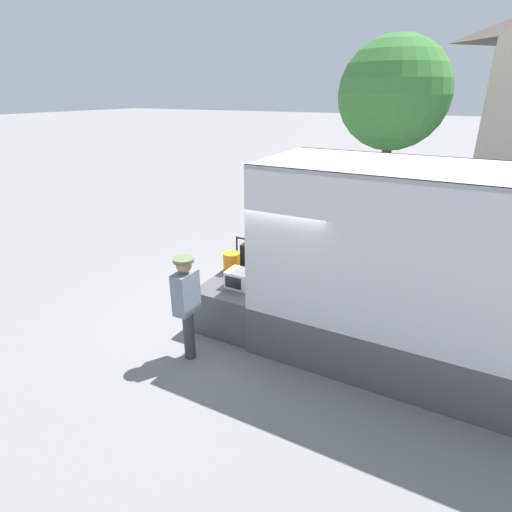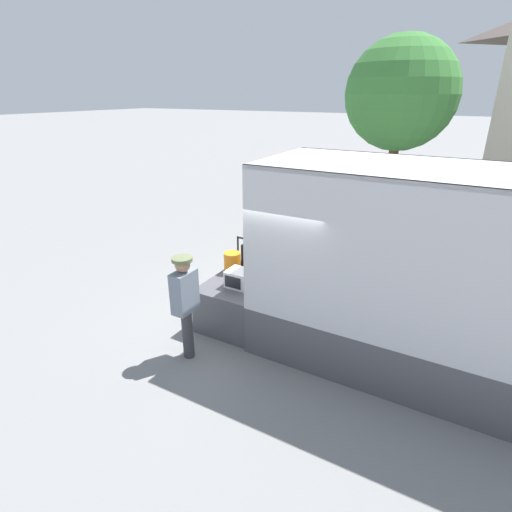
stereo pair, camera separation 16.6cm
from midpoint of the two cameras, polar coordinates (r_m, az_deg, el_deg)
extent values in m
plane|color=gray|center=(7.75, 1.83, -9.40)|extent=(160.00, 160.00, 0.00)
cube|color=#4C4C51|center=(6.98, 21.53, -11.03)|extent=(5.14, 2.13, 0.84)
cube|color=silver|center=(7.29, 24.37, 3.68)|extent=(5.14, 0.06, 2.30)
cube|color=silver|center=(5.33, 22.39, -2.48)|extent=(5.14, 0.06, 2.30)
cube|color=silver|center=(6.02, 25.19, 11.06)|extent=(5.14, 2.13, 0.06)
cylinder|color=#3370B2|center=(6.78, 19.94, -6.10)|extent=(0.26, 0.26, 0.32)
cube|color=#2D7F33|center=(6.23, 19.03, -9.01)|extent=(0.44, 0.32, 0.25)
cube|color=#B2A893|center=(7.10, 21.93, -5.31)|extent=(0.44, 0.32, 0.27)
cube|color=#4C4C51|center=(7.77, -1.89, -5.74)|extent=(1.13, 2.03, 0.84)
cube|color=white|center=(7.13, -2.81, -3.30)|extent=(0.50, 0.39, 0.31)
cube|color=black|center=(7.00, -3.99, -3.84)|extent=(0.32, 0.01, 0.21)
cube|color=black|center=(7.97, -0.53, 0.19)|extent=(0.53, 0.40, 0.46)
cylinder|color=slate|center=(7.87, 0.82, 0.07)|extent=(0.20, 0.22, 0.22)
cylinder|color=black|center=(7.90, -3.34, 0.62)|extent=(0.04, 0.04, 0.64)
cylinder|color=black|center=(7.61, 0.70, -0.20)|extent=(0.04, 0.04, 0.64)
cylinder|color=black|center=(8.27, -1.67, 1.68)|extent=(0.04, 0.04, 0.64)
cylinder|color=black|center=(8.00, 2.24, 0.94)|extent=(0.04, 0.04, 0.64)
cylinder|color=black|center=(7.64, -1.38, 2.30)|extent=(0.63, 0.04, 0.04)
cylinder|color=black|center=(8.03, 0.26, 3.31)|extent=(0.63, 0.04, 0.04)
cylinder|color=orange|center=(7.71, -4.12, -0.93)|extent=(0.32, 0.32, 0.39)
cylinder|color=#38383D|center=(6.71, -10.26, -11.01)|extent=(0.18, 0.18, 0.86)
cube|color=slate|center=(6.32, -10.74, -5.15)|extent=(0.24, 0.44, 0.68)
sphere|color=tan|center=(6.13, -11.04, -1.34)|extent=(0.24, 0.24, 0.24)
cylinder|color=#606B47|center=(6.09, -11.10, -0.57)|extent=(0.32, 0.32, 0.06)
cylinder|color=brown|center=(16.56, 17.51, 11.06)|extent=(0.36, 0.36, 2.23)
sphere|color=#3D7F38|center=(16.29, 18.76, 21.07)|extent=(3.97, 3.97, 3.97)
camera|label=1|loc=(0.08, -90.67, -0.28)|focal=28.00mm
camera|label=2|loc=(0.08, 89.33, 0.28)|focal=28.00mm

